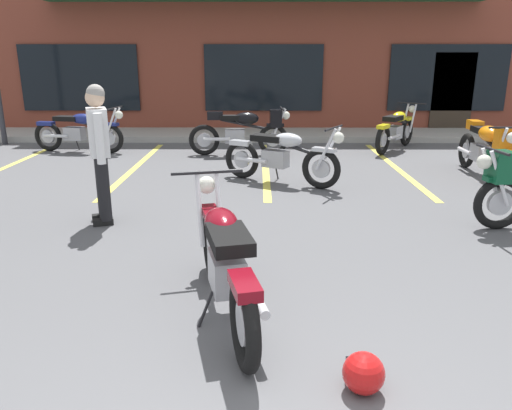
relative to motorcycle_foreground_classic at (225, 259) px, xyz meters
name	(u,v)px	position (x,y,z in m)	size (l,w,h in m)	color
ground_plane	(270,242)	(0.39, 1.57, -0.46)	(80.00, 80.00, 0.00)	#515154
sidewalk_kerb	(264,134)	(0.39, 9.12, -0.39)	(22.00, 1.80, 0.14)	#A8A59E
brick_storefront_building	(263,53)	(0.40, 12.76, 1.63)	(18.27, 6.63, 4.18)	brown
painted_stall_lines	(266,167)	(0.39, 5.52, -0.46)	(9.84, 4.80, 0.01)	#DBCC4C
motorcycle_foreground_classic	(225,259)	(0.00, 0.00, 0.00)	(0.88, 2.08, 0.98)	black
motorcycle_red_sportbike	(244,130)	(-0.04, 6.70, 0.07)	(2.11, 0.66, 0.98)	black
motorcycle_black_cruiser	(281,155)	(0.63, 4.25, 0.00)	(1.89, 1.30, 0.98)	black
motorcycle_silver_naked	(79,131)	(-3.59, 6.99, 0.00)	(2.09, 0.77, 0.98)	black
motorcycle_blue_standard	(486,147)	(4.08, 4.65, 0.07)	(0.66, 2.11, 0.98)	black
motorcycle_orange_scrambler	(396,129)	(3.29, 7.30, 0.00)	(1.44, 1.82, 0.98)	black
person_in_shorts_foreground	(99,147)	(-1.63, 2.26, 0.49)	(0.37, 0.60, 1.68)	black
helmet_on_pavement	(363,373)	(0.90, -0.97, -0.33)	(0.26, 0.26, 0.26)	#B71414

